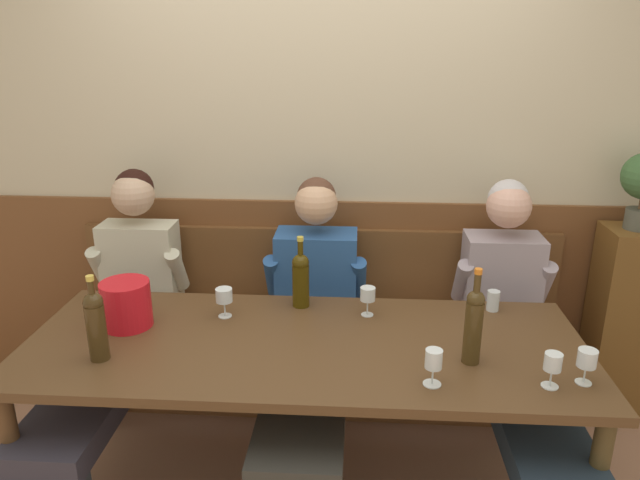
{
  "coord_description": "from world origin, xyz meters",
  "views": [
    {
      "loc": [
        0.21,
        -2.06,
        1.92
      ],
      "look_at": [
        0.04,
        0.44,
        1.07
      ],
      "focal_mm": 33.19,
      "sensor_mm": 36.0,
      "label": 1
    }
  ],
  "objects_px": {
    "person_left_seat": "(515,332)",
    "wine_bottle_amber_mid": "(96,323)",
    "water_tumbler_right": "(493,301)",
    "wine_glass_near_bucket": "(434,361)",
    "wine_glass_left_end": "(587,360)",
    "person_center_right_seat": "(117,321)",
    "ice_bucket": "(126,304)",
    "wall_bench": "(317,352)",
    "wine_glass_center_front": "(368,295)",
    "person_right_seat": "(311,328)",
    "wine_bottle_clear_water": "(474,323)",
    "dining_table": "(304,356)",
    "wine_bottle_green_tall": "(301,278)",
    "wine_glass_by_bottle": "(553,364)",
    "wine_glass_right_end": "(224,296)"
  },
  "relations": [
    {
      "from": "wall_bench",
      "to": "wine_glass_left_end",
      "type": "xyz_separation_m",
      "value": [
        1.04,
        -0.96,
        0.55
      ]
    },
    {
      "from": "wine_glass_by_bottle",
      "to": "wine_glass_left_end",
      "type": "xyz_separation_m",
      "value": [
        0.13,
        0.03,
        0.0
      ]
    },
    {
      "from": "wall_bench",
      "to": "person_left_seat",
      "type": "height_order",
      "value": "person_left_seat"
    },
    {
      "from": "wine_glass_near_bucket",
      "to": "wine_glass_by_bottle",
      "type": "xyz_separation_m",
      "value": [
        0.42,
        0.01,
        -0.0
      ]
    },
    {
      "from": "dining_table",
      "to": "wine_glass_right_end",
      "type": "height_order",
      "value": "wine_glass_right_end"
    },
    {
      "from": "dining_table",
      "to": "wine_glass_near_bucket",
      "type": "relative_size",
      "value": 16.47
    },
    {
      "from": "person_center_right_seat",
      "to": "water_tumbler_right",
      "type": "bearing_deg",
      "value": 0.95
    },
    {
      "from": "wine_glass_left_end",
      "to": "wine_bottle_clear_water",
      "type": "bearing_deg",
      "value": 162.11
    },
    {
      "from": "dining_table",
      "to": "wine_glass_by_bottle",
      "type": "relative_size",
      "value": 17.36
    },
    {
      "from": "dining_table",
      "to": "wine_bottle_green_tall",
      "type": "bearing_deg",
      "value": 97.77
    },
    {
      "from": "wine_bottle_amber_mid",
      "to": "water_tumbler_right",
      "type": "distance_m",
      "value": 1.72
    },
    {
      "from": "wine_bottle_amber_mid",
      "to": "wine_glass_center_front",
      "type": "relative_size",
      "value": 2.59
    },
    {
      "from": "person_right_seat",
      "to": "wine_glass_left_end",
      "type": "bearing_deg",
      "value": -29.14
    },
    {
      "from": "wine_bottle_green_tall",
      "to": "wine_glass_by_bottle",
      "type": "height_order",
      "value": "wine_bottle_green_tall"
    },
    {
      "from": "person_right_seat",
      "to": "water_tumbler_right",
      "type": "bearing_deg",
      "value": 1.15
    },
    {
      "from": "person_right_seat",
      "to": "wine_bottle_amber_mid",
      "type": "bearing_deg",
      "value": -145.9
    },
    {
      "from": "wine_bottle_clear_water",
      "to": "wine_glass_by_bottle",
      "type": "relative_size",
      "value": 2.91
    },
    {
      "from": "wall_bench",
      "to": "wine_glass_left_end",
      "type": "distance_m",
      "value": 1.52
    },
    {
      "from": "dining_table",
      "to": "wine_glass_right_end",
      "type": "bearing_deg",
      "value": 151.26
    },
    {
      "from": "wine_bottle_amber_mid",
      "to": "wine_glass_center_front",
      "type": "distance_m",
      "value": 1.14
    },
    {
      "from": "wine_glass_left_end",
      "to": "person_center_right_seat",
      "type": "bearing_deg",
      "value": 163.97
    },
    {
      "from": "person_center_right_seat",
      "to": "wine_glass_center_front",
      "type": "distance_m",
      "value": 1.22
    },
    {
      "from": "wine_bottle_clear_water",
      "to": "wine_bottle_amber_mid",
      "type": "distance_m",
      "value": 1.44
    },
    {
      "from": "wine_glass_near_bucket",
      "to": "dining_table",
      "type": "bearing_deg",
      "value": 149.42
    },
    {
      "from": "wall_bench",
      "to": "wine_glass_left_end",
      "type": "height_order",
      "value": "wall_bench"
    },
    {
      "from": "person_left_seat",
      "to": "wine_bottle_amber_mid",
      "type": "height_order",
      "value": "person_left_seat"
    },
    {
      "from": "person_right_seat",
      "to": "ice_bucket",
      "type": "xyz_separation_m",
      "value": [
        -0.78,
        -0.25,
        0.22
      ]
    },
    {
      "from": "wine_bottle_clear_water",
      "to": "wine_glass_center_front",
      "type": "xyz_separation_m",
      "value": [
        -0.4,
        0.38,
        -0.07
      ]
    },
    {
      "from": "water_tumbler_right",
      "to": "wine_bottle_amber_mid",
      "type": "bearing_deg",
      "value": -161.38
    },
    {
      "from": "dining_table",
      "to": "person_right_seat",
      "type": "relative_size",
      "value": 1.73
    },
    {
      "from": "person_right_seat",
      "to": "wine_glass_near_bucket",
      "type": "distance_m",
      "value": 0.83
    },
    {
      "from": "person_center_right_seat",
      "to": "ice_bucket",
      "type": "distance_m",
      "value": 0.35
    },
    {
      "from": "wine_bottle_clear_water",
      "to": "wine_glass_near_bucket",
      "type": "xyz_separation_m",
      "value": [
        -0.17,
        -0.17,
        -0.07
      ]
    },
    {
      "from": "person_center_right_seat",
      "to": "ice_bucket",
      "type": "bearing_deg",
      "value": -55.66
    },
    {
      "from": "ice_bucket",
      "to": "wine_glass_right_end",
      "type": "xyz_separation_m",
      "value": [
        0.4,
        0.12,
        -0.0
      ]
    },
    {
      "from": "wine_glass_right_end",
      "to": "person_left_seat",
      "type": "bearing_deg",
      "value": 5.81
    },
    {
      "from": "wine_bottle_green_tall",
      "to": "wine_glass_near_bucket",
      "type": "bearing_deg",
      "value": -49.64
    },
    {
      "from": "ice_bucket",
      "to": "wine_bottle_amber_mid",
      "type": "height_order",
      "value": "wine_bottle_amber_mid"
    },
    {
      "from": "person_right_seat",
      "to": "wine_bottle_clear_water",
      "type": "relative_size",
      "value": 3.44
    },
    {
      "from": "person_left_seat",
      "to": "wine_bottle_amber_mid",
      "type": "xyz_separation_m",
      "value": [
        -1.74,
        -0.54,
        0.26
      ]
    },
    {
      "from": "wine_bottle_green_tall",
      "to": "person_center_right_seat",
      "type": "bearing_deg",
      "value": -178.82
    },
    {
      "from": "wall_bench",
      "to": "dining_table",
      "type": "relative_size",
      "value": 1.13
    },
    {
      "from": "person_center_right_seat",
      "to": "wine_glass_left_end",
      "type": "relative_size",
      "value": 9.89
    },
    {
      "from": "dining_table",
      "to": "person_center_right_seat",
      "type": "xyz_separation_m",
      "value": [
        -0.94,
        0.32,
        -0.03
      ]
    },
    {
      "from": "ice_bucket",
      "to": "wine_glass_center_front",
      "type": "height_order",
      "value": "ice_bucket"
    },
    {
      "from": "person_center_right_seat",
      "to": "wine_bottle_clear_water",
      "type": "relative_size",
      "value": 3.44
    },
    {
      "from": "ice_bucket",
      "to": "wine_bottle_clear_water",
      "type": "xyz_separation_m",
      "value": [
        1.44,
        -0.21,
        0.06
      ]
    },
    {
      "from": "wine_glass_near_bucket",
      "to": "wine_glass_left_end",
      "type": "bearing_deg",
      "value": 4.8
    },
    {
      "from": "ice_bucket",
      "to": "wine_glass_center_front",
      "type": "xyz_separation_m",
      "value": [
        1.04,
        0.17,
        -0.0
      ]
    },
    {
      "from": "person_center_right_seat",
      "to": "wine_bottle_amber_mid",
      "type": "height_order",
      "value": "person_center_right_seat"
    }
  ]
}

